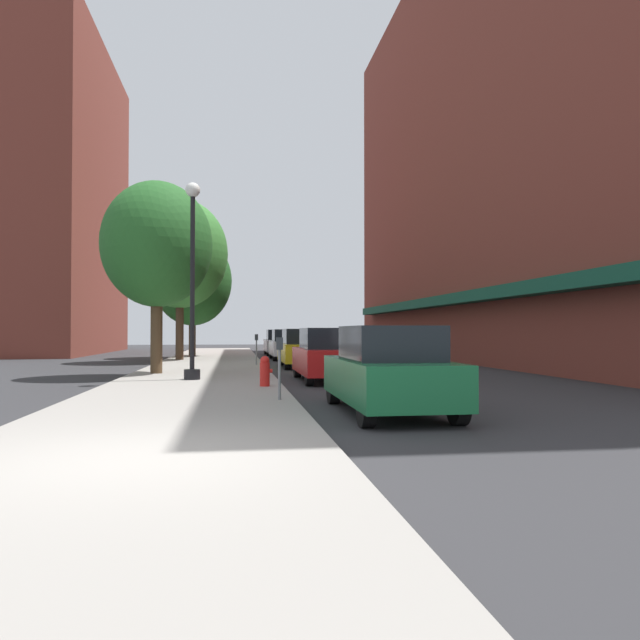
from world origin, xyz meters
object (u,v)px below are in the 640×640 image
at_px(tree_mid, 180,254).
at_px(car_yellow, 302,349).
at_px(parking_meter_far, 256,345).
at_px(car_green, 388,371).
at_px(car_white, 287,345).
at_px(fire_hydrant, 265,371).
at_px(tree_near, 192,281).
at_px(car_red, 328,355).
at_px(car_silver, 279,343).
at_px(parking_meter_near, 280,360).
at_px(lamppost, 192,276).
at_px(tree_far, 157,245).

height_order(tree_mid, car_yellow, tree_mid).
relative_size(parking_meter_far, car_yellow, 0.30).
xyz_separation_m(car_green, car_white, (0.00, 21.49, 0.00)).
bearing_deg(fire_hydrant, tree_mid, 103.17).
bearing_deg(car_yellow, car_white, 91.17).
height_order(fire_hydrant, car_yellow, car_yellow).
relative_size(parking_meter_far, tree_near, 0.19).
xyz_separation_m(fire_hydrant, parking_meter_far, (0.15, 9.94, 0.43)).
bearing_deg(car_green, car_red, 88.40).
bearing_deg(car_white, car_red, -91.46).
relative_size(car_red, car_silver, 1.00).
height_order(tree_near, car_green, tree_near).
distance_m(parking_meter_near, car_silver, 26.16).
distance_m(car_red, car_silver, 20.26).
bearing_deg(lamppost, car_yellow, 60.52).
bearing_deg(tree_near, parking_meter_far, -70.83).
distance_m(tree_far, car_green, 11.99).
bearing_deg(tree_far, car_silver, 72.59).
xyz_separation_m(lamppost, parking_meter_far, (2.19, 7.47, -2.25)).
distance_m(lamppost, car_silver, 21.06).
height_order(car_green, car_white, same).
height_order(car_green, car_yellow, same).
bearing_deg(car_red, parking_meter_near, -110.45).
height_order(lamppost, car_white, lamppost).
height_order(tree_near, car_white, tree_near).
bearing_deg(tree_mid, tree_near, 85.97).
xyz_separation_m(lamppost, car_green, (4.14, -7.10, -2.39)).
bearing_deg(car_red, tree_near, 105.52).
xyz_separation_m(car_red, car_silver, (0.00, 20.26, 0.00)).
bearing_deg(tree_mid, fire_hydrant, -76.83).
distance_m(fire_hydrant, car_red, 3.45).
bearing_deg(car_white, tree_far, -117.10).
relative_size(car_white, car_silver, 1.00).
relative_size(lamppost, fire_hydrant, 7.47).
relative_size(tree_far, car_white, 1.53).
relative_size(parking_meter_far, car_silver, 0.30).
height_order(tree_mid, tree_far, tree_mid).
relative_size(car_red, car_yellow, 1.00).
bearing_deg(car_silver, tree_mid, -125.00).
height_order(tree_far, car_white, tree_far).
xyz_separation_m(tree_mid, tree_far, (0.09, -9.75, -0.95)).
bearing_deg(car_white, car_green, -91.46).
relative_size(fire_hydrant, parking_meter_far, 0.60).
bearing_deg(tree_far, car_yellow, 38.83).
bearing_deg(parking_meter_near, car_white, 84.42).
distance_m(tree_near, car_red, 18.07).
relative_size(lamppost, parking_meter_far, 4.50).
relative_size(parking_meter_far, car_white, 0.30).
xyz_separation_m(car_red, car_white, (0.00, 14.14, 0.00)).
bearing_deg(tree_near, car_green, -77.64).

